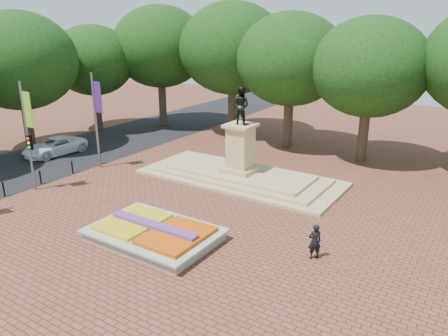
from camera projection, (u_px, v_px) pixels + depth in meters
The scene contains 10 objects.
ground at pixel (165, 221), 24.02m from camera, with size 90.00×90.00×0.00m, color brown.
asphalt_street at pixel (64, 155), 35.74m from camera, with size 9.00×90.00×0.02m, color black.
flower_bed at pixel (155, 233), 21.78m from camera, with size 6.30×4.30×0.91m.
monument at pixel (240, 167), 30.10m from camera, with size 14.00×6.00×6.40m.
tree_row_back at pixel (330, 71), 34.99m from camera, with size 44.80×8.80×10.43m.
tree_row_street at pixel (16, 73), 35.77m from camera, with size 8.40×25.40×9.98m.
banner_poles at pixel (24, 133), 26.95m from camera, with size 0.88×11.17×7.00m.
bollard_row at pixel (23, 183), 28.19m from camera, with size 0.12×13.12×0.98m.
van at pixel (55, 146), 35.67m from camera, with size 2.37×5.13×1.43m, color white.
pedestrian at pixel (315, 241), 19.97m from camera, with size 0.62×0.41×1.71m, color black.
Camera 1 is at (14.63, -16.55, 10.41)m, focal length 35.00 mm.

